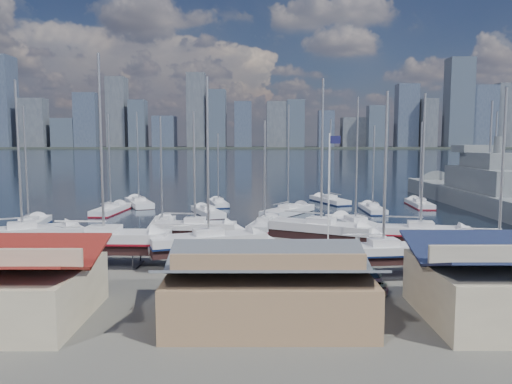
{
  "coord_description": "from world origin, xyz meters",
  "views": [
    {
      "loc": [
        -0.8,
        -55.28,
        10.89
      ],
      "look_at": [
        -0.66,
        8.0,
        4.24
      ],
      "focal_mm": 35.0,
      "sensor_mm": 36.0,
      "label": 1
    }
  ],
  "objects_px": {
    "sailboat_cradle_0": "(23,235)",
    "car_a": "(61,280)",
    "naval_ship_west": "(493,188)",
    "naval_ship_east": "(487,198)",
    "flagpole": "(330,189)"
  },
  "relations": [
    {
      "from": "sailboat_cradle_0",
      "to": "naval_ship_west",
      "type": "relative_size",
      "value": 0.42
    },
    {
      "from": "naval_ship_east",
      "to": "flagpole",
      "type": "height_order",
      "value": "naval_ship_east"
    },
    {
      "from": "sailboat_cradle_0",
      "to": "naval_ship_east",
      "type": "bearing_deg",
      "value": 4.14
    },
    {
      "from": "naval_ship_west",
      "to": "car_a",
      "type": "relative_size",
      "value": 8.96
    },
    {
      "from": "naval_ship_west",
      "to": "flagpole",
      "type": "relative_size",
      "value": 3.41
    },
    {
      "from": "car_a",
      "to": "flagpole",
      "type": "relative_size",
      "value": 0.38
    },
    {
      "from": "sailboat_cradle_0",
      "to": "naval_ship_west",
      "type": "xyz_separation_m",
      "value": [
        66.89,
        48.44,
        -0.42
      ]
    },
    {
      "from": "sailboat_cradle_0",
      "to": "car_a",
      "type": "distance_m",
      "value": 12.77
    },
    {
      "from": "naval_ship_east",
      "to": "sailboat_cradle_0",
      "type": "bearing_deg",
      "value": 118.22
    },
    {
      "from": "naval_ship_east",
      "to": "car_a",
      "type": "xyz_separation_m",
      "value": [
        -50.82,
        -42.65,
        -0.93
      ]
    },
    {
      "from": "naval_ship_east",
      "to": "flagpole",
      "type": "xyz_separation_m",
      "value": [
        -30.18,
        -34.6,
        4.9
      ]
    },
    {
      "from": "naval_ship_east",
      "to": "flagpole",
      "type": "relative_size",
      "value": 4.6
    },
    {
      "from": "car_a",
      "to": "flagpole",
      "type": "distance_m",
      "value": 22.91
    },
    {
      "from": "sailboat_cradle_0",
      "to": "car_a",
      "type": "relative_size",
      "value": 3.73
    },
    {
      "from": "car_a",
      "to": "flagpole",
      "type": "bearing_deg",
      "value": 25.02
    }
  ]
}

